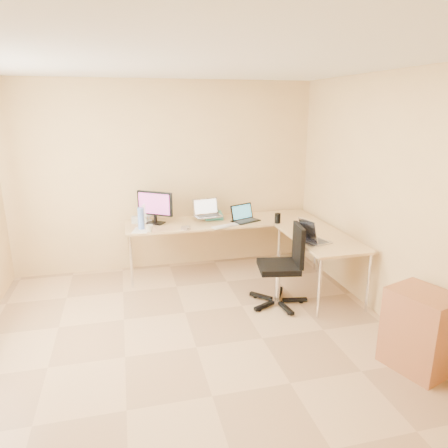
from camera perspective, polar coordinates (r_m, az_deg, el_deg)
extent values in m
plane|color=tan|center=(4.16, -3.87, -16.70)|extent=(4.50, 4.50, 0.00)
plane|color=white|center=(3.52, -4.71, 21.76)|extent=(4.50, 4.50, 0.00)
plane|color=#E3BE7C|center=(5.81, -8.07, 6.46)|extent=(4.50, 0.00, 4.50)
plane|color=#E3BE7C|center=(1.63, 10.23, -19.39)|extent=(4.50, 0.00, 4.50)
plane|color=#E3BE7C|center=(4.47, 23.33, 2.49)|extent=(0.00, 4.50, 4.50)
cube|color=tan|center=(5.78, -0.11, -3.01)|extent=(2.65, 0.70, 0.73)
cube|color=tan|center=(5.22, 13.09, -5.55)|extent=(0.70, 1.30, 0.73)
cube|color=black|center=(5.55, -9.55, 2.28)|extent=(0.51, 0.43, 0.44)
cube|color=#2E7B69|center=(5.83, -1.50, 1.20)|extent=(0.29, 0.37, 0.06)
cube|color=silver|center=(5.63, -2.25, 2.21)|extent=(0.40, 0.33, 0.24)
cube|color=black|center=(5.61, 3.04, 1.50)|extent=(0.44, 0.39, 0.23)
cube|color=silver|center=(5.38, 0.16, -0.28)|extent=(0.38, 0.23, 0.02)
ellipsoid|color=beige|center=(5.39, 0.78, -0.12)|extent=(0.12, 0.09, 0.04)
imported|color=silver|center=(5.23, -10.31, -0.60)|extent=(0.10, 0.10, 0.09)
cylinder|color=silver|center=(5.28, -5.32, -0.58)|extent=(0.14, 0.14, 0.03)
cylinder|color=#5E85D9|center=(5.33, -11.43, 0.75)|extent=(0.09, 0.09, 0.28)
cube|color=white|center=(5.32, -11.43, -0.84)|extent=(0.25, 0.31, 0.01)
cube|color=beige|center=(5.70, -11.66, 0.62)|extent=(0.22, 0.16, 0.07)
cylinder|color=white|center=(5.68, -10.43, 1.59)|extent=(0.22, 0.22, 0.25)
cylinder|color=black|center=(5.58, 7.45, 0.80)|extent=(0.10, 0.10, 0.13)
cube|color=#A5A8C0|center=(4.84, 12.59, -1.17)|extent=(0.41, 0.36, 0.23)
cube|color=black|center=(4.79, 7.55, -5.51)|extent=(0.68, 0.68, 0.97)
cube|color=olive|center=(4.08, 25.53, -13.18)|extent=(0.57, 0.63, 0.73)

